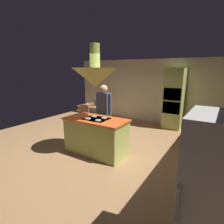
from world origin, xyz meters
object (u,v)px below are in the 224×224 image
object	(u,v)px
oven_tower	(174,99)
potted_plant_on_table	(96,101)
chair_facing_island	(83,115)
cup_on_table	(87,105)
kitchen_island	(96,136)
refrigerator	(220,202)
dining_table	(94,108)
person_at_island	(104,110)
chair_by_back_wall	(103,109)

from	to	relation	value
oven_tower	potted_plant_on_table	bearing A→B (deg)	-157.79
chair_facing_island	cup_on_table	xyz separation A→B (m)	(-0.15, 0.43, 0.30)
kitchen_island	refrigerator	xyz separation A→B (m)	(2.80, -1.70, 0.40)
kitchen_island	dining_table	distance (m)	2.71
kitchen_island	potted_plant_on_table	bearing A→B (deg)	126.70
chair_facing_island	cup_on_table	distance (m)	0.55
dining_table	person_at_island	xyz separation A→B (m)	(1.47, -1.42, 0.34)
person_at_island	cup_on_table	size ratio (longest dim) A/B	19.14
dining_table	cup_on_table	size ratio (longest dim) A/B	11.42
kitchen_island	person_at_island	distance (m)	0.88
oven_tower	chair_facing_island	bearing A→B (deg)	-147.39
potted_plant_on_table	cup_on_table	distance (m)	0.38
oven_tower	refrigerator	world-z (taller)	oven_tower
oven_tower	dining_table	xyz separation A→B (m)	(-2.80, -1.14, -0.44)
oven_tower	person_at_island	xyz separation A→B (m)	(-1.33, -2.57, -0.10)
dining_table	person_at_island	size ratio (longest dim) A/B	0.60
chair_facing_island	kitchen_island	bearing A→B (deg)	-40.50
kitchen_island	person_at_island	bearing A→B (deg)	108.41
chair_by_back_wall	cup_on_table	distance (m)	0.93
oven_tower	cup_on_table	distance (m)	3.26
kitchen_island	dining_table	xyz separation A→B (m)	(-1.70, 2.10, 0.18)
oven_tower	chair_by_back_wall	world-z (taller)	oven_tower
refrigerator	cup_on_table	world-z (taller)	refrigerator
oven_tower	refrigerator	bearing A→B (deg)	-71.02
oven_tower	dining_table	distance (m)	3.06
dining_table	cup_on_table	bearing A→B (deg)	-125.15
kitchen_island	cup_on_table	world-z (taller)	kitchen_island
potted_plant_on_table	person_at_island	bearing A→B (deg)	-46.89
oven_tower	cup_on_table	world-z (taller)	oven_tower
oven_tower	chair_facing_island	distance (m)	3.38
chair_facing_island	cup_on_table	bearing A→B (deg)	109.08
person_at_island	chair_by_back_wall	size ratio (longest dim) A/B	1.98
oven_tower	refrigerator	size ratio (longest dim) A/B	1.25
kitchen_island	person_at_island	world-z (taller)	person_at_island
refrigerator	dining_table	size ratio (longest dim) A/B	1.70
kitchen_island	dining_table	bearing A→B (deg)	128.99
refrigerator	chair_by_back_wall	distance (m)	6.34
dining_table	chair_by_back_wall	bearing A→B (deg)	90.00
person_at_island	potted_plant_on_table	size ratio (longest dim) A/B	5.74
chair_by_back_wall	cup_on_table	xyz separation A→B (m)	(-0.15, -0.86, 0.30)
refrigerator	person_at_island	size ratio (longest dim) A/B	1.02
chair_facing_island	chair_by_back_wall	world-z (taller)	same
oven_tower	dining_table	world-z (taller)	oven_tower
refrigerator	cup_on_table	distance (m)	5.87
refrigerator	kitchen_island	bearing A→B (deg)	148.73
refrigerator	chair_by_back_wall	xyz separation A→B (m)	(-4.50, 4.45, -0.37)
refrigerator	cup_on_table	size ratio (longest dim) A/B	19.43
refrigerator	potted_plant_on_table	bearing A→B (deg)	138.85
kitchen_island	cup_on_table	size ratio (longest dim) A/B	17.93
refrigerator	dining_table	bearing A→B (deg)	139.82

